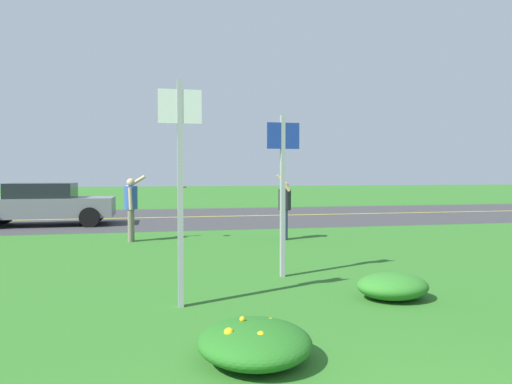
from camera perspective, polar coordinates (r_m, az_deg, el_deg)
The scene contains 11 objects.
ground_plane at distance 10.61m, azimuth -3.59°, elevation -7.36°, with size 120.00×120.00×0.00m, color #2D6B23.
highway_strip at distance 19.66m, azimuth -7.64°, elevation -2.98°, with size 120.00×9.56×0.01m, color #38383A.
highway_center_stripe at distance 19.66m, azimuth -7.64°, elevation -2.96°, with size 120.00×0.16×0.00m, color yellow.
daylily_clump_mid_left at distance 7.06m, azimuth 16.03°, elevation -10.78°, with size 1.01×0.85×0.36m.
daylily_clump_mid_center at distance 4.66m, azimuth -0.16°, elevation -17.53°, with size 1.07×1.15×0.39m.
sign_post_near_path at distance 6.30m, azimuth -9.06°, elevation 2.45°, with size 0.56×0.10×2.98m.
sign_post_by_roadside at distance 8.09m, azimuth 3.22°, elevation 1.49°, with size 0.56×0.10×2.75m.
person_thrower_blue_shirt at distance 12.79m, azimuth -14.73°, elevation -1.34°, with size 0.56×0.51×1.73m.
person_catcher_dark_shirt at distance 12.75m, azimuth 3.44°, elevation -1.53°, with size 0.46×0.51×1.76m.
frisbee_orange at distance 12.87m, azimuth -8.80°, elevation 0.63°, with size 0.24×0.24×0.10m.
car_gray_center_left at distance 17.77m, azimuth -24.00°, elevation -1.31°, with size 4.50×2.00×1.45m.
Camera 1 is at (-1.58, -1.16, 1.75)m, focal length 33.41 mm.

